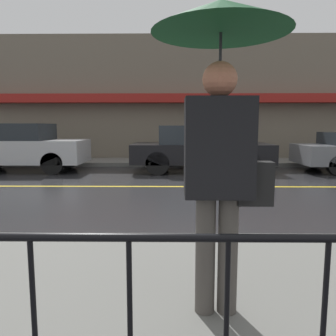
% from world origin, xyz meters
% --- Properties ---
extents(ground_plane, '(80.00, 80.00, 0.00)m').
position_xyz_m(ground_plane, '(0.00, 0.00, 0.00)').
color(ground_plane, '#262628').
extents(sidewalk_near, '(28.00, 2.90, 0.14)m').
position_xyz_m(sidewalk_near, '(0.00, -5.40, 0.07)').
color(sidewalk_near, slate).
rests_on(sidewalk_near, ground_plane).
extents(sidewalk_far, '(28.00, 1.98, 0.14)m').
position_xyz_m(sidewalk_far, '(0.00, 4.94, 0.07)').
color(sidewalk_far, slate).
rests_on(sidewalk_far, ground_plane).
extents(lane_marking, '(25.20, 0.12, 0.01)m').
position_xyz_m(lane_marking, '(0.00, 0.00, 0.00)').
color(lane_marking, gold).
rests_on(lane_marking, ground_plane).
extents(building_storefront, '(28.00, 0.85, 5.22)m').
position_xyz_m(building_storefront, '(0.00, 6.05, 2.61)').
color(building_storefront, '#706656').
rests_on(building_storefront, ground_plane).
extents(railing_foreground, '(12.00, 0.04, 0.89)m').
position_xyz_m(railing_foreground, '(-0.00, -6.60, 0.71)').
color(railing_foreground, black).
rests_on(railing_foreground, sidewalk_near).
extents(pedestrian, '(0.91, 0.91, 2.14)m').
position_xyz_m(pedestrian, '(-0.33, -5.69, 1.73)').
color(pedestrian, '#4C4742').
rests_on(pedestrian, sidewalk_near).
extents(car_silver, '(4.15, 1.75, 1.56)m').
position_xyz_m(car_silver, '(-5.63, 2.74, 0.80)').
color(car_silver, '#B2B5BA').
rests_on(car_silver, ground_plane).
extents(car_black, '(4.46, 1.89, 1.50)m').
position_xyz_m(car_black, '(0.24, 2.74, 0.77)').
color(car_black, black).
rests_on(car_black, ground_plane).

